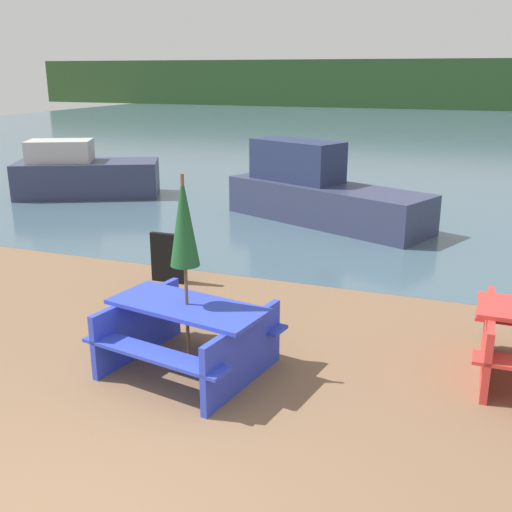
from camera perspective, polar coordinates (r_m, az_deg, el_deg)
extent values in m
cube|color=#425B6B|center=(33.35, 16.58, 11.28)|extent=(60.00, 50.00, 0.00)
cube|color=#284723|center=(53.19, 18.54, 15.24)|extent=(80.00, 1.60, 4.00)
cube|color=blue|center=(6.22, -6.60, -4.77)|extent=(1.75, 0.99, 0.04)
cube|color=blue|center=(5.96, -9.74, -9.15)|extent=(1.67, 0.57, 0.04)
cube|color=blue|center=(6.75, -3.68, -5.69)|extent=(1.67, 0.57, 0.04)
cube|color=blue|center=(6.78, -11.13, -6.52)|extent=(0.32, 1.37, 0.70)
cube|color=blue|center=(6.02, -1.22, -9.34)|extent=(0.32, 1.37, 0.70)
cube|color=red|center=(6.71, 21.18, -7.54)|extent=(0.08, 1.38, 0.73)
cylinder|color=brown|center=(6.11, -6.71, -1.95)|extent=(0.04, 0.04, 2.09)
cone|color=#195128|center=(5.95, -6.90, 3.37)|extent=(0.30, 0.30, 0.93)
cube|color=#333856|center=(12.56, 6.68, 4.95)|extent=(4.61, 2.95, 0.80)
cube|color=navy|center=(12.91, 3.94, 9.07)|extent=(2.16, 1.60, 0.85)
cube|color=#333856|center=(15.81, -15.70, 7.10)|extent=(3.73, 2.75, 0.88)
cube|color=#B2B2B2|center=(15.83, -18.16, 9.49)|extent=(1.80, 1.53, 0.53)
cube|color=black|center=(9.01, -8.35, -0.19)|extent=(0.55, 0.08, 0.75)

